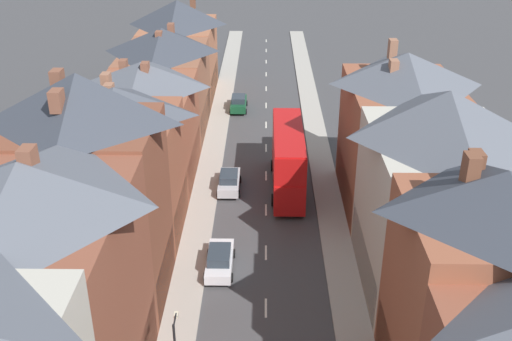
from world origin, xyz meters
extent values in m
cube|color=#A8A399|center=(-5.10, 38.00, 0.07)|extent=(2.20, 104.00, 0.14)
cube|color=#A8A399|center=(5.10, 38.00, 0.07)|extent=(2.20, 104.00, 0.14)
cube|color=silver|center=(0.00, 18.00, 0.01)|extent=(0.14, 1.80, 0.01)
cube|color=silver|center=(0.00, 24.00, 0.01)|extent=(0.14, 1.80, 0.01)
cube|color=silver|center=(0.00, 30.00, 0.01)|extent=(0.14, 1.80, 0.01)
cube|color=silver|center=(0.00, 36.00, 0.01)|extent=(0.14, 1.80, 0.01)
cube|color=silver|center=(0.00, 42.00, 0.01)|extent=(0.14, 1.80, 0.01)
cube|color=silver|center=(0.00, 48.00, 0.01)|extent=(0.14, 1.80, 0.01)
cube|color=silver|center=(0.00, 54.00, 0.01)|extent=(0.14, 1.80, 0.01)
cube|color=silver|center=(0.00, 60.00, 0.01)|extent=(0.14, 1.80, 0.01)
cube|color=silver|center=(0.00, 66.00, 0.01)|extent=(0.14, 1.80, 0.01)
cube|color=silver|center=(0.00, 72.00, 0.01)|extent=(0.14, 1.80, 0.01)
cube|color=silver|center=(0.00, 78.00, 0.01)|extent=(0.14, 1.80, 0.01)
cube|color=silver|center=(0.00, 84.00, 0.01)|extent=(0.14, 1.80, 0.01)
cube|color=brown|center=(-10.20, 10.46, 5.71)|extent=(8.00, 10.35, 11.41)
pyramid|color=#565B66|center=(-10.20, 10.46, 12.44)|extent=(8.00, 10.35, 2.06)
cube|color=brown|center=(-9.92, 11.01, 13.15)|extent=(0.60, 0.90, 1.42)
cube|color=brown|center=(-10.20, 19.20, 5.80)|extent=(8.00, 7.15, 11.61)
cube|color=navy|center=(-6.26, 19.20, 1.60)|extent=(0.12, 6.58, 3.20)
pyramid|color=#383D47|center=(-10.20, 19.20, 13.06)|extent=(8.00, 7.15, 2.91)
cube|color=brown|center=(-11.67, 20.60, 13.65)|extent=(0.60, 0.90, 1.18)
cube|color=brown|center=(-10.68, 17.34, 13.62)|extent=(0.60, 0.90, 1.12)
cube|color=#935138|center=(-10.20, 26.61, 4.65)|extent=(8.00, 7.67, 9.31)
cube|color=#1E5133|center=(-6.26, 26.61, 1.60)|extent=(0.12, 7.06, 3.20)
pyramid|color=#474C56|center=(-10.20, 26.61, 10.28)|extent=(8.00, 7.67, 1.95)
cube|color=#99664C|center=(-10.74, 27.43, 10.74)|extent=(0.60, 0.90, 0.92)
cube|color=#99664C|center=(-11.15, 28.49, 10.95)|extent=(0.60, 0.90, 1.34)
cube|color=#935138|center=(-10.20, 35.54, 4.16)|extent=(8.00, 10.18, 8.32)
cube|color=maroon|center=(-6.26, 35.54, 1.60)|extent=(0.12, 9.37, 3.20)
pyramid|color=#565B66|center=(-10.20, 35.54, 9.35)|extent=(8.00, 10.18, 2.07)
cube|color=brown|center=(-11.71, 36.16, 9.87)|extent=(0.60, 0.90, 1.04)
cube|color=brown|center=(-9.69, 34.89, 9.96)|extent=(0.60, 0.90, 1.20)
cube|color=brown|center=(-10.20, 46.35, 4.20)|extent=(8.00, 11.44, 8.40)
cube|color=navy|center=(-6.26, 46.35, 1.60)|extent=(0.12, 10.53, 3.20)
pyramid|color=#383D47|center=(-10.20, 46.35, 9.52)|extent=(8.00, 11.44, 2.25)
cube|color=brown|center=(-10.27, 45.29, 10.05)|extent=(0.60, 0.90, 1.06)
cube|color=brown|center=(-9.38, 47.20, 10.21)|extent=(0.60, 0.90, 1.37)
cube|color=#A36042|center=(-10.20, 57.70, 4.23)|extent=(8.00, 11.26, 8.47)
cube|color=#1E5133|center=(-6.26, 57.70, 1.60)|extent=(0.12, 10.36, 3.20)
pyramid|color=#383D47|center=(-10.20, 57.70, 9.83)|extent=(8.00, 11.26, 2.72)
cube|color=brown|center=(-8.66, 60.08, 10.61)|extent=(0.60, 0.90, 1.57)
cube|color=#935138|center=(10.20, 11.53, 5.32)|extent=(8.00, 7.75, 10.65)
pyramid|color=#383D47|center=(10.20, 11.53, 11.68)|extent=(8.00, 7.75, 2.06)
cube|color=brown|center=(8.80, 12.18, 12.41)|extent=(0.60, 0.90, 1.47)
cube|color=brown|center=(9.54, 13.65, 12.14)|extent=(0.60, 0.90, 0.93)
cube|color=#BCB7A8|center=(10.20, 20.69, 5.13)|extent=(8.00, 10.57, 10.25)
cube|color=navy|center=(6.26, 20.69, 1.60)|extent=(0.12, 9.72, 3.20)
pyramid|color=#565B66|center=(10.20, 20.69, 11.70)|extent=(8.00, 10.57, 2.89)
cube|color=#99664C|center=(10.60, 21.08, 12.15)|extent=(0.60, 0.90, 0.91)
cube|color=#935138|center=(10.20, 31.38, 5.00)|extent=(8.00, 10.81, 9.99)
cube|color=maroon|center=(6.26, 31.38, 1.60)|extent=(0.12, 9.95, 3.20)
pyramid|color=#565B66|center=(10.20, 31.38, 11.19)|extent=(8.00, 10.81, 2.39)
cube|color=#99664C|center=(9.00, 30.35, 11.66)|extent=(0.60, 0.90, 0.94)
cube|color=#99664C|center=(9.57, 33.92, 11.94)|extent=(0.60, 0.90, 1.51)
cube|color=red|center=(1.80, 33.71, 1.65)|extent=(2.44, 10.80, 2.50)
cube|color=red|center=(1.80, 33.71, 4.05)|extent=(2.44, 10.58, 2.30)
cube|color=red|center=(1.80, 33.71, 5.25)|extent=(2.39, 10.37, 0.10)
cube|color=#28333D|center=(1.80, 39.06, 1.85)|extent=(2.20, 0.10, 1.20)
cube|color=#28333D|center=(1.80, 39.06, 4.15)|extent=(2.20, 0.10, 1.10)
cube|color=#28333D|center=(0.61, 33.71, 1.90)|extent=(0.06, 9.18, 0.90)
cube|color=#28333D|center=(0.61, 33.71, 4.15)|extent=(0.06, 9.18, 0.90)
cube|color=yellow|center=(1.80, 39.06, 4.95)|extent=(1.34, 0.08, 0.32)
cylinder|color=black|center=(0.58, 37.05, 0.50)|extent=(0.30, 1.00, 1.00)
cylinder|color=black|center=(3.02, 37.05, 0.50)|extent=(0.30, 1.00, 1.00)
cylinder|color=black|center=(0.58, 30.74, 0.50)|extent=(0.30, 1.00, 1.00)
cylinder|color=black|center=(3.02, 30.74, 0.50)|extent=(0.30, 1.00, 1.00)
cube|color=#B7BABF|center=(-3.10, 33.37, 0.68)|extent=(1.70, 4.28, 0.74)
cube|color=#28333D|center=(-3.10, 33.16, 1.35)|extent=(1.46, 2.14, 0.60)
cylinder|color=black|center=(-3.95, 34.70, 0.31)|extent=(0.20, 0.62, 0.62)
cylinder|color=black|center=(-2.25, 34.70, 0.31)|extent=(0.20, 0.62, 0.62)
cylinder|color=black|center=(-3.95, 32.04, 0.31)|extent=(0.20, 0.62, 0.62)
cylinder|color=black|center=(-2.25, 32.04, 0.31)|extent=(0.20, 0.62, 0.62)
cube|color=silver|center=(-3.10, 22.02, 0.64)|extent=(1.70, 4.48, 0.66)
cube|color=#28333D|center=(-3.10, 21.80, 1.27)|extent=(1.46, 2.24, 0.60)
cylinder|color=black|center=(-3.95, 23.41, 0.31)|extent=(0.20, 0.62, 0.62)
cylinder|color=black|center=(-2.25, 23.41, 0.31)|extent=(0.20, 0.62, 0.62)
cylinder|color=black|center=(-3.95, 20.64, 0.31)|extent=(0.20, 0.62, 0.62)
cylinder|color=black|center=(-2.25, 20.64, 0.31)|extent=(0.20, 0.62, 0.62)
cube|color=#144728|center=(-3.10, 52.52, 0.70)|extent=(1.70, 4.35, 0.78)
cube|color=#28333D|center=(-3.10, 52.30, 1.39)|extent=(1.46, 2.18, 0.60)
cylinder|color=black|center=(-3.95, 53.87, 0.31)|extent=(0.20, 0.62, 0.62)
cylinder|color=black|center=(-2.25, 53.87, 0.31)|extent=(0.20, 0.62, 0.62)
cylinder|color=black|center=(-3.95, 51.17, 0.31)|extent=(0.20, 0.62, 0.62)
cylinder|color=black|center=(-2.25, 51.17, 0.31)|extent=(0.20, 0.62, 0.62)
cylinder|color=black|center=(-4.25, 10.48, 5.40)|extent=(0.08, 0.90, 0.08)
cube|color=beige|center=(-4.25, 10.93, 5.32)|extent=(0.20, 0.32, 0.20)
camera|label=1|loc=(-0.15, -11.18, 23.89)|focal=42.00mm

